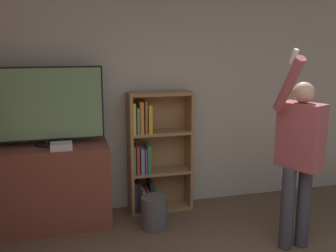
# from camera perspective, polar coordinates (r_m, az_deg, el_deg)

# --- Properties ---
(wall_back) EXTENTS (6.26, 0.06, 2.70)m
(wall_back) POSITION_cam_1_polar(r_m,az_deg,el_deg) (4.80, 0.31, 4.16)
(wall_back) COLOR #B2AD9E
(wall_back) RESTS_ON ground_plane
(tv_ledge) EXTENTS (1.29, 0.54, 0.91)m
(tv_ledge) POSITION_cam_1_polar(r_m,az_deg,el_deg) (4.53, -16.78, -8.50)
(tv_ledge) COLOR brown
(tv_ledge) RESTS_ON ground_plane
(television) EXTENTS (1.23, 0.22, 0.85)m
(television) POSITION_cam_1_polar(r_m,az_deg,el_deg) (4.36, -17.46, 2.87)
(television) COLOR black
(television) RESTS_ON tv_ledge
(game_console) EXTENTS (0.22, 0.19, 0.07)m
(game_console) POSITION_cam_1_polar(r_m,az_deg,el_deg) (4.24, -15.21, -2.85)
(game_console) COLOR silver
(game_console) RESTS_ON tv_ledge
(bookshelf) EXTENTS (0.75, 0.28, 1.44)m
(bookshelf) POSITION_cam_1_polar(r_m,az_deg,el_deg) (4.70, -2.15, -4.18)
(bookshelf) COLOR #997047
(bookshelf) RESTS_ON ground_plane
(person) EXTENTS (0.56, 0.55, 1.95)m
(person) POSITION_cam_1_polar(r_m,az_deg,el_deg) (3.94, 18.58, -3.43)
(person) COLOR #383842
(person) RESTS_ON ground_plane
(waste_bin) EXTENTS (0.29, 0.29, 0.36)m
(waste_bin) POSITION_cam_1_polar(r_m,az_deg,el_deg) (4.40, -2.01, -12.44)
(waste_bin) COLOR #4C4C51
(waste_bin) RESTS_ON ground_plane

